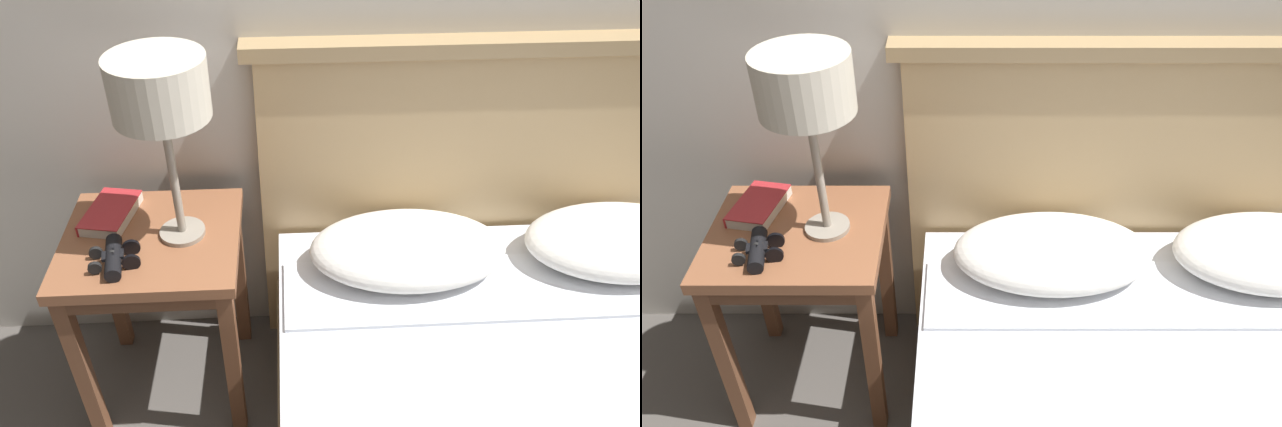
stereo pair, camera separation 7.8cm
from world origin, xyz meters
The scene contains 4 objects.
nightstand centered at (-0.64, 0.63, 0.55)m, with size 0.51×0.46×0.65m.
table_lamp centered at (-0.54, 0.64, 1.10)m, with size 0.25×0.25×0.54m.
book_on_nightstand centered at (-0.77, 0.73, 0.67)m, with size 0.16×0.23×0.04m.
binoculars_pair centered at (-0.71, 0.51, 0.67)m, with size 0.15×0.16×0.05m.
Camera 2 is at (-0.15, -0.80, 1.79)m, focal length 35.00 mm.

